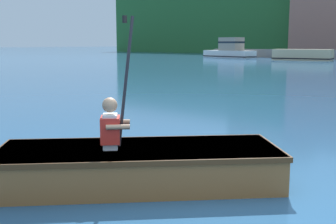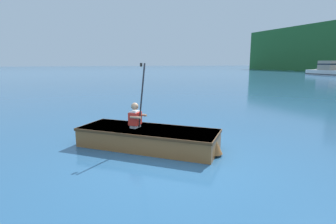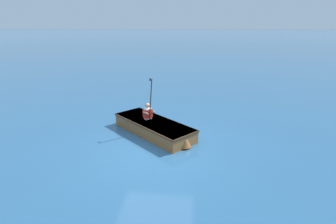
{
  "view_description": "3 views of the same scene",
  "coord_description": "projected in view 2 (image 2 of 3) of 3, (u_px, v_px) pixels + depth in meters",
  "views": [
    {
      "loc": [
        2.09,
        -3.43,
        1.62
      ],
      "look_at": [
        -1.28,
        0.3,
        0.79
      ],
      "focal_mm": 45.0,
      "sensor_mm": 36.0,
      "label": 1
    },
    {
      "loc": [
        4.24,
        -1.95,
        1.92
      ],
      "look_at": [
        -1.28,
        0.3,
        0.79
      ],
      "focal_mm": 28.0,
      "sensor_mm": 36.0,
      "label": 2
    },
    {
      "loc": [
        7.03,
        1.08,
        3.66
      ],
      "look_at": [
        -1.28,
        0.3,
        0.79
      ],
      "focal_mm": 28.0,
      "sensor_mm": 36.0,
      "label": 3
    }
  ],
  "objects": [
    {
      "name": "moored_boat_dock_east_end",
      "position": [
        326.0,
        70.0,
        40.96
      ],
      "size": [
        6.6,
        2.97,
        2.23
      ],
      "color": "white",
      "rests_on": "ground"
    },
    {
      "name": "rowboat_foreground",
      "position": [
        150.0,
        137.0,
        5.97
      ],
      "size": [
        3.0,
        3.12,
        0.44
      ],
      "color": "#935B2D",
      "rests_on": "ground"
    },
    {
      "name": "person_paddler",
      "position": [
        136.0,
        116.0,
        6.01
      ],
      "size": [
        0.46,
        0.46,
        1.47
      ],
      "color": "silver",
      "rests_on": "rowboat_foreground"
    },
    {
      "name": "ground_plane",
      "position": [
        179.0,
        166.0,
        4.94
      ],
      "size": [
        300.0,
        300.0,
        0.0
      ],
      "primitive_type": "plane",
      "color": "#28567F"
    }
  ]
}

